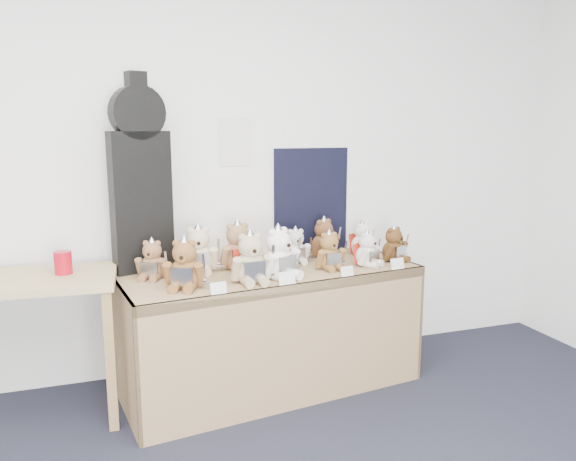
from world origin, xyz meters
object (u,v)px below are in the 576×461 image
object	(u,v)px
teddy_front_far_left	(185,266)
teddy_back_far_left	(152,261)
display_table	(274,298)
teddy_front_centre	(279,255)
red_cup	(63,263)
teddy_back_centre_right	(296,247)
teddy_back_left	(199,252)
teddy_front_far_right	(367,250)
teddy_front_right	(330,252)
teddy_front_end	(394,246)
teddy_back_centre_left	(238,248)
side_table	(22,301)
teddy_back_end	(362,240)
teddy_back_right	(324,240)
guitar_case	(140,176)
teddy_front_left	(251,260)

from	to	relation	value
teddy_front_far_left	teddy_back_far_left	xyz separation A→B (m)	(-0.14, 0.26, -0.02)
display_table	teddy_front_centre	distance (m)	0.32
red_cup	teddy_back_centre_right	bearing A→B (deg)	3.73
teddy_front_far_left	teddy_back_left	distance (m)	0.33
teddy_front_far_right	display_table	bearing A→B (deg)	143.87
display_table	teddy_front_right	distance (m)	0.43
teddy_front_end	teddy_back_centre_left	distance (m)	1.00
side_table	teddy_back_left	distance (m)	0.98
teddy_front_centre	teddy_back_end	bearing A→B (deg)	-0.01
teddy_front_far_left	teddy_back_right	size ratio (longest dim) A/B	1.05
side_table	teddy_front_end	distance (m)	2.20
side_table	teddy_front_far_right	bearing A→B (deg)	0.30
teddy_front_end	teddy_back_far_left	size ratio (longest dim) A/B	1.01
teddy_back_far_left	teddy_front_far_left	bearing A→B (deg)	-36.13
side_table	teddy_back_right	world-z (taller)	teddy_back_right
teddy_front_far_left	teddy_back_end	world-z (taller)	teddy_front_far_left
side_table	teddy_front_far_left	size ratio (longest dim) A/B	3.31
teddy_front_far_right	teddy_back_right	xyz separation A→B (m)	(-0.16, 0.31, 0.02)
teddy_front_end	teddy_back_left	size ratio (longest dim) A/B	0.81
display_table	side_table	size ratio (longest dim) A/B	1.86
teddy_front_far_right	teddy_front_end	size ratio (longest dim) A/B	0.96
teddy_back_centre_left	teddy_back_end	xyz separation A→B (m)	(0.89, 0.12, -0.03)
guitar_case	teddy_front_right	distance (m)	1.20
teddy_front_end	teddy_back_far_left	bearing A→B (deg)	154.04
display_table	teddy_front_far_left	xyz separation A→B (m)	(-0.55, -0.17, 0.28)
teddy_front_centre	teddy_back_right	distance (m)	0.61
teddy_front_far_right	teddy_back_right	distance (m)	0.35
guitar_case	teddy_front_right	xyz separation A→B (m)	(1.06, -0.32, -0.46)
teddy_front_far_left	teddy_back_left	world-z (taller)	teddy_back_left
red_cup	teddy_front_far_right	world-z (taller)	teddy_front_far_right
teddy_back_right	teddy_front_right	bearing A→B (deg)	-129.59
guitar_case	teddy_front_end	bearing A→B (deg)	-26.84
teddy_front_centre	teddy_back_centre_right	xyz separation A→B (m)	(0.21, 0.32, -0.03)
guitar_case	teddy_back_centre_right	xyz separation A→B (m)	(0.93, -0.10, -0.47)
side_table	teddy_back_centre_left	xyz separation A→B (m)	(1.20, 0.05, 0.19)
teddy_front_far_right	teddy_back_end	xyz separation A→B (m)	(0.11, 0.29, 0.00)
teddy_back_left	teddy_back_end	distance (m)	1.13
display_table	teddy_back_centre_right	bearing A→B (deg)	34.58
teddy_front_far_left	teddy_front_end	bearing A→B (deg)	29.98
side_table	teddy_back_end	bearing A→B (deg)	8.58
teddy_front_right	teddy_back_left	size ratio (longest dim) A/B	0.82
teddy_front_end	teddy_back_left	xyz separation A→B (m)	(-1.23, 0.12, 0.02)
teddy_front_end	teddy_back_end	bearing A→B (deg)	90.55
teddy_front_centre	teddy_front_end	distance (m)	0.84
display_table	teddy_front_left	bearing A→B (deg)	-145.36
red_cup	teddy_back_far_left	bearing A→B (deg)	-0.29
teddy_front_left	teddy_front_centre	xyz separation A→B (m)	(0.18, 0.04, 0.01)
teddy_front_centre	teddy_back_far_left	bearing A→B (deg)	132.74
teddy_back_end	red_cup	bearing A→B (deg)	152.56
teddy_back_centre_left	teddy_back_end	distance (m)	0.90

